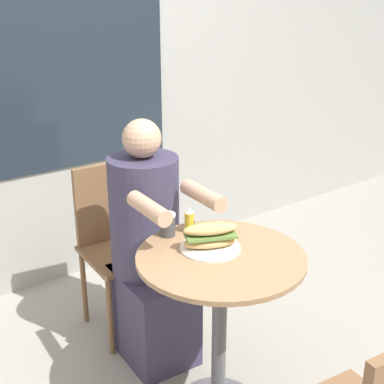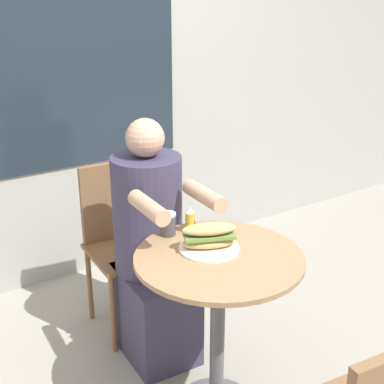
{
  "view_description": "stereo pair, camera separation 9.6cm",
  "coord_description": "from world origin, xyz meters",
  "px_view_note": "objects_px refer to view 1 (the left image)",
  "views": [
    {
      "loc": [
        -1.16,
        -1.41,
        1.71
      ],
      "look_at": [
        0.0,
        0.19,
        0.95
      ],
      "focal_mm": 50.0,
      "sensor_mm": 36.0,
      "label": 1
    },
    {
      "loc": [
        -1.08,
        -1.46,
        1.71
      ],
      "look_at": [
        0.0,
        0.19,
        0.95
      ],
      "focal_mm": 50.0,
      "sensor_mm": 36.0,
      "label": 2
    }
  ],
  "objects_px": {
    "condiment_bottle": "(189,220)",
    "seated_diner": "(149,259)",
    "diner_chair": "(115,232)",
    "cafe_table": "(220,301)",
    "drink_cup": "(167,224)",
    "sandwich_on_plate": "(211,238)"
  },
  "relations": [
    {
      "from": "seated_diner",
      "to": "condiment_bottle",
      "type": "relative_size",
      "value": 10.48
    },
    {
      "from": "sandwich_on_plate",
      "to": "condiment_bottle",
      "type": "bearing_deg",
      "value": 82.51
    },
    {
      "from": "drink_cup",
      "to": "sandwich_on_plate",
      "type": "bearing_deg",
      "value": -70.88
    },
    {
      "from": "cafe_table",
      "to": "diner_chair",
      "type": "distance_m",
      "value": 0.85
    },
    {
      "from": "drink_cup",
      "to": "condiment_bottle",
      "type": "distance_m",
      "value": 0.1
    },
    {
      "from": "cafe_table",
      "to": "seated_diner",
      "type": "bearing_deg",
      "value": 92.01
    },
    {
      "from": "drink_cup",
      "to": "cafe_table",
      "type": "bearing_deg",
      "value": -75.47
    },
    {
      "from": "diner_chair",
      "to": "condiment_bottle",
      "type": "distance_m",
      "value": 0.67
    },
    {
      "from": "diner_chair",
      "to": "drink_cup",
      "type": "height_order",
      "value": "diner_chair"
    },
    {
      "from": "sandwich_on_plate",
      "to": "drink_cup",
      "type": "relative_size",
      "value": 2.47
    },
    {
      "from": "sandwich_on_plate",
      "to": "condiment_bottle",
      "type": "distance_m",
      "value": 0.17
    },
    {
      "from": "cafe_table",
      "to": "drink_cup",
      "type": "relative_size",
      "value": 7.74
    },
    {
      "from": "cafe_table",
      "to": "condiment_bottle",
      "type": "distance_m",
      "value": 0.35
    },
    {
      "from": "cafe_table",
      "to": "seated_diner",
      "type": "distance_m",
      "value": 0.51
    },
    {
      "from": "diner_chair",
      "to": "drink_cup",
      "type": "relative_size",
      "value": 8.99
    },
    {
      "from": "cafe_table",
      "to": "drink_cup",
      "type": "bearing_deg",
      "value": 104.53
    },
    {
      "from": "cafe_table",
      "to": "diner_chair",
      "type": "relative_size",
      "value": 0.86
    },
    {
      "from": "diner_chair",
      "to": "seated_diner",
      "type": "relative_size",
      "value": 0.74
    },
    {
      "from": "sandwich_on_plate",
      "to": "drink_cup",
      "type": "bearing_deg",
      "value": 109.12
    },
    {
      "from": "condiment_bottle",
      "to": "seated_diner",
      "type": "bearing_deg",
      "value": 98.68
    },
    {
      "from": "diner_chair",
      "to": "cafe_table",
      "type": "bearing_deg",
      "value": 93.79
    },
    {
      "from": "sandwich_on_plate",
      "to": "seated_diner",
      "type": "bearing_deg",
      "value": 92.36
    }
  ]
}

